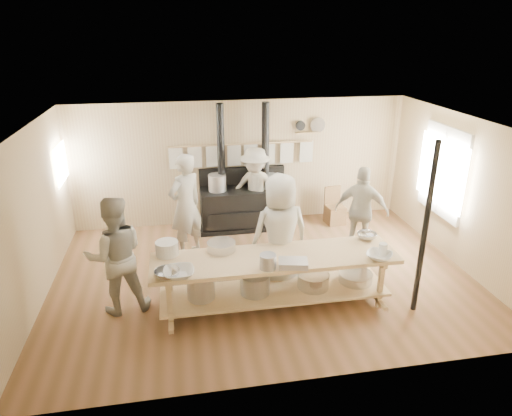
# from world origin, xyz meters

# --- Properties ---
(ground) EXTENTS (7.00, 7.00, 0.00)m
(ground) POSITION_xyz_m (0.00, 0.00, 0.00)
(ground) COLOR brown
(ground) RESTS_ON ground
(room_shell) EXTENTS (7.00, 7.00, 7.00)m
(room_shell) POSITION_xyz_m (0.00, 0.00, 1.62)
(room_shell) COLOR tan
(room_shell) RESTS_ON ground
(window_right) EXTENTS (0.09, 1.50, 1.65)m
(window_right) POSITION_xyz_m (3.47, 0.60, 1.50)
(window_right) COLOR beige
(window_right) RESTS_ON ground
(left_opening) EXTENTS (0.00, 0.90, 0.90)m
(left_opening) POSITION_xyz_m (-3.45, 2.00, 1.60)
(left_opening) COLOR white
(left_opening) RESTS_ON ground
(stove) EXTENTS (1.90, 0.75, 2.60)m
(stove) POSITION_xyz_m (-0.01, 2.12, 0.52)
(stove) COLOR black
(stove) RESTS_ON ground
(towel_rail) EXTENTS (3.00, 0.04, 0.47)m
(towel_rail) POSITION_xyz_m (-0.00, 2.40, 1.55)
(towel_rail) COLOR tan
(towel_rail) RESTS_ON ground
(back_wall_shelf) EXTENTS (0.63, 0.14, 0.32)m
(back_wall_shelf) POSITION_xyz_m (1.46, 2.43, 2.00)
(back_wall_shelf) COLOR tan
(back_wall_shelf) RESTS_ON ground
(prep_table) EXTENTS (3.60, 0.90, 0.85)m
(prep_table) POSITION_xyz_m (-0.01, -0.90, 0.52)
(prep_table) COLOR tan
(prep_table) RESTS_ON ground
(support_post) EXTENTS (0.08, 0.08, 2.60)m
(support_post) POSITION_xyz_m (2.05, -1.35, 1.30)
(support_post) COLOR black
(support_post) RESTS_ON ground
(cook_far_left) EXTENTS (0.84, 0.80, 1.93)m
(cook_far_left) POSITION_xyz_m (-1.23, 1.05, 0.97)
(cook_far_left) COLOR #B0AE9C
(cook_far_left) RESTS_ON ground
(cook_left) EXTENTS (0.98, 0.82, 1.80)m
(cook_left) POSITION_xyz_m (-2.28, -0.57, 0.90)
(cook_left) COLOR #B0AE9C
(cook_left) RESTS_ON ground
(cook_center) EXTENTS (1.02, 0.74, 1.93)m
(cook_center) POSITION_xyz_m (0.19, -0.37, 0.96)
(cook_center) COLOR #B0AE9C
(cook_center) RESTS_ON ground
(cook_right) EXTENTS (1.05, 0.84, 1.66)m
(cook_right) POSITION_xyz_m (1.95, 0.59, 0.83)
(cook_right) COLOR #B0AE9C
(cook_right) RESTS_ON ground
(cook_by_window) EXTENTS (1.30, 1.11, 1.75)m
(cook_by_window) POSITION_xyz_m (0.21, 1.95, 0.87)
(cook_by_window) COLOR #B0AE9C
(cook_by_window) RESTS_ON ground
(chair) EXTENTS (0.41, 0.41, 0.79)m
(chair) POSITION_xyz_m (1.94, 1.97, 0.23)
(chair) COLOR brown
(chair) RESTS_ON ground
(bowl_white_a) EXTENTS (0.42, 0.42, 0.10)m
(bowl_white_a) POSITION_xyz_m (-1.39, -1.23, 0.90)
(bowl_white_a) COLOR white
(bowl_white_a) RESTS_ON prep_table
(bowl_steel_a) EXTENTS (0.48, 0.48, 0.11)m
(bowl_steel_a) POSITION_xyz_m (-1.55, -1.23, 0.90)
(bowl_steel_a) COLOR silver
(bowl_steel_a) RESTS_ON prep_table
(bowl_white_b) EXTENTS (0.51, 0.51, 0.09)m
(bowl_white_b) POSITION_xyz_m (1.46, -1.23, 0.89)
(bowl_white_b) COLOR white
(bowl_white_b) RESTS_ON prep_table
(bowl_steel_b) EXTENTS (0.43, 0.43, 0.10)m
(bowl_steel_b) POSITION_xyz_m (1.55, -0.57, 0.90)
(bowl_steel_b) COLOR silver
(bowl_steel_b) RESTS_ON prep_table
(roasting_pan) EXTENTS (0.45, 0.34, 0.09)m
(roasting_pan) POSITION_xyz_m (0.18, -1.23, 0.89)
(roasting_pan) COLOR #B2B2B7
(roasting_pan) RESTS_ON prep_table
(mixing_bowl_large) EXTENTS (0.50, 0.50, 0.14)m
(mixing_bowl_large) POSITION_xyz_m (-0.75, -0.57, 0.92)
(mixing_bowl_large) COLOR silver
(mixing_bowl_large) RESTS_ON prep_table
(bucket_galv) EXTENTS (0.30, 0.30, 0.21)m
(bucket_galv) POSITION_xyz_m (-0.18, -1.23, 0.96)
(bucket_galv) COLOR gray
(bucket_galv) RESTS_ON prep_table
(deep_bowl_enamel) EXTENTS (0.35, 0.35, 0.21)m
(deep_bowl_enamel) POSITION_xyz_m (-1.55, -0.57, 0.95)
(deep_bowl_enamel) COLOR white
(deep_bowl_enamel) RESTS_ON prep_table
(pitcher) EXTENTS (0.12, 0.12, 0.19)m
(pitcher) POSITION_xyz_m (1.55, -1.15, 0.95)
(pitcher) COLOR white
(pitcher) RESTS_ON prep_table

